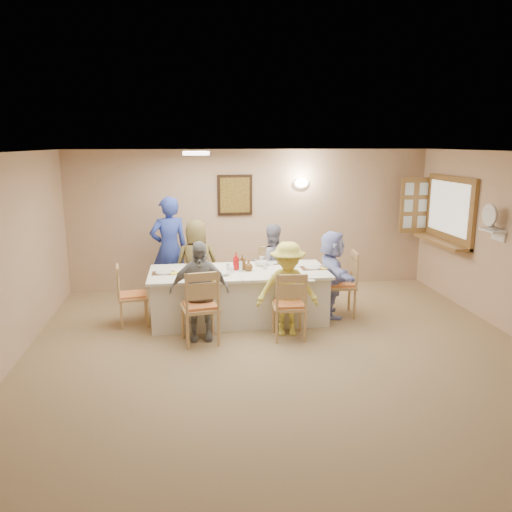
{
  "coord_description": "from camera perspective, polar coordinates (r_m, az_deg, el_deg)",
  "views": [
    {
      "loc": [
        -1.12,
        -5.39,
        2.61
      ],
      "look_at": [
        -0.2,
        1.4,
        1.05
      ],
      "focal_mm": 35.0,
      "sensor_mm": 36.0,
      "label": 1
    }
  ],
  "objects": [
    {
      "name": "ground",
      "position": [
        6.09,
        3.73,
        -12.58
      ],
      "size": [
        7.0,
        7.0,
        0.0
      ],
      "primitive_type": "plane",
      "color": "#8C7659"
    },
    {
      "name": "room_walls",
      "position": [
        5.61,
        3.95,
        1.55
      ],
      "size": [
        7.0,
        7.0,
        7.0
      ],
      "color": "tan",
      "rests_on": "ground"
    },
    {
      "name": "wall_picture",
      "position": [
        8.93,
        -2.43,
        6.97
      ],
      "size": [
        0.62,
        0.05,
        0.72
      ],
      "color": "black",
      "rests_on": "room_walls"
    },
    {
      "name": "wall_sconce",
      "position": [
        9.08,
        5.21,
        8.29
      ],
      "size": [
        0.26,
        0.09,
        0.18
      ],
      "primitive_type": "ellipsoid",
      "color": "white",
      "rests_on": "room_walls"
    },
    {
      "name": "ceiling_light",
      "position": [
        6.89,
        -6.86,
        11.58
      ],
      "size": [
        0.36,
        0.36,
        0.05
      ],
      "primitive_type": "cylinder",
      "color": "white",
      "rests_on": "room_walls"
    },
    {
      "name": "serving_hatch",
      "position": [
        8.98,
        21.27,
        4.86
      ],
      "size": [
        0.06,
        1.5,
        1.15
      ],
      "primitive_type": "cube",
      "color": "brown",
      "rests_on": "room_walls"
    },
    {
      "name": "hatch_sill",
      "position": [
        9.0,
        20.33,
        1.56
      ],
      "size": [
        0.3,
        1.5,
        0.05
      ],
      "primitive_type": "cube",
      "color": "brown",
      "rests_on": "room_walls"
    },
    {
      "name": "shutter_door",
      "position": [
        9.53,
        17.71,
        5.54
      ],
      "size": [
        0.55,
        0.04,
        1.0
      ],
      "primitive_type": "cube",
      "color": "brown",
      "rests_on": "room_walls"
    },
    {
      "name": "fan_shelf",
      "position": [
        7.81,
        25.42,
        2.67
      ],
      "size": [
        0.22,
        0.36,
        0.03
      ],
      "primitive_type": "cube",
      "color": "white",
      "rests_on": "room_walls"
    },
    {
      "name": "desk_fan",
      "position": [
        7.77,
        25.34,
        3.76
      ],
      "size": [
        0.3,
        0.3,
        0.28
      ],
      "primitive_type": null,
      "color": "#A5A5A8",
      "rests_on": "fan_shelf"
    },
    {
      "name": "dining_table",
      "position": [
        7.49,
        -1.96,
        -4.51
      ],
      "size": [
        2.63,
        1.11,
        0.76
      ],
      "primitive_type": "cube",
      "color": "white",
      "rests_on": "ground"
    },
    {
      "name": "chair_back_left",
      "position": [
        8.19,
        -6.71,
        -2.28
      ],
      "size": [
        0.47,
        0.47,
        0.97
      ],
      "primitive_type": null,
      "rotation": [
        0.0,
        0.0,
        0.01
      ],
      "color": "tan",
      "rests_on": "ground"
    },
    {
      "name": "chair_back_right",
      "position": [
        8.3,
        1.6,
        -2.21
      ],
      "size": [
        0.5,
        0.5,
        0.91
      ],
      "primitive_type": null,
      "rotation": [
        0.0,
        0.0,
        -0.16
      ],
      "color": "tan",
      "rests_on": "ground"
    },
    {
      "name": "chair_front_left",
      "position": [
        6.65,
        -6.43,
        -5.63
      ],
      "size": [
        0.56,
        0.56,
        1.02
      ],
      "primitive_type": null,
      "rotation": [
        0.0,
        0.0,
        3.3
      ],
      "color": "tan",
      "rests_on": "ground"
    },
    {
      "name": "chair_front_right",
      "position": [
        6.79,
        3.8,
        -5.51
      ],
      "size": [
        0.48,
        0.48,
        0.95
      ],
      "primitive_type": null,
      "rotation": [
        0.0,
        0.0,
        3.09
      ],
      "color": "tan",
      "rests_on": "ground"
    },
    {
      "name": "chair_left_end",
      "position": [
        7.48,
        -13.89,
        -4.33
      ],
      "size": [
        0.49,
        0.49,
        0.9
      ],
      "primitive_type": null,
      "rotation": [
        0.0,
        0.0,
        1.71
      ],
      "color": "tan",
      "rests_on": "ground"
    },
    {
      "name": "chair_right_end",
      "position": [
        7.75,
        9.53,
        -3.1
      ],
      "size": [
        0.53,
        0.53,
        1.01
      ],
      "primitive_type": null,
      "rotation": [
        0.0,
        0.0,
        -1.68
      ],
      "color": "tan",
      "rests_on": "ground"
    },
    {
      "name": "diner_back_left",
      "position": [
        8.02,
        -6.74,
        -0.92
      ],
      "size": [
        0.76,
        0.54,
        1.43
      ],
      "primitive_type": "imported",
      "rotation": [
        0.0,
        0.0,
        3.2
      ],
      "color": "brown",
      "rests_on": "ground"
    },
    {
      "name": "diner_back_right",
      "position": [
        8.13,
        1.75,
        -0.99
      ],
      "size": [
        0.77,
        0.66,
        1.34
      ],
      "primitive_type": "imported",
      "rotation": [
        0.0,
        0.0,
        3.26
      ],
      "color": "gray",
      "rests_on": "ground"
    },
    {
      "name": "diner_front_left",
      "position": [
        6.72,
        -6.5,
        -3.97
      ],
      "size": [
        0.81,
        0.37,
        1.36
      ],
      "primitive_type": "imported",
      "rotation": [
        0.0,
        0.0,
        -0.03
      ],
      "color": "gray",
      "rests_on": "ground"
    },
    {
      "name": "diner_front_right",
      "position": [
        6.85,
        3.62,
        -3.78
      ],
      "size": [
        0.95,
        0.66,
        1.31
      ],
      "primitive_type": "imported",
      "rotation": [
        0.0,
        0.0,
        -0.1
      ],
      "color": "#E9DE53",
      "rests_on": "ground"
    },
    {
      "name": "diner_right_end",
      "position": [
        7.67,
        8.64,
        -2.01
      ],
      "size": [
        1.25,
        0.46,
        1.33
      ],
      "primitive_type": "imported",
      "rotation": [
        0.0,
        0.0,
        1.54
      ],
      "color": "#ABB5FC",
      "rests_on": "ground"
    },
    {
      "name": "caregiver",
      "position": [
        8.45,
        -9.88,
        0.8
      ],
      "size": [
        0.87,
        0.77,
        1.75
      ],
      "primitive_type": "imported",
      "rotation": [
        0.0,
        0.0,
        3.43
      ],
      "color": "#2A3EA4",
      "rests_on": "ground"
    },
    {
      "name": "placemat_fl",
      "position": [
        6.94,
        -6.57,
        -2.68
      ],
      "size": [
        0.37,
        0.27,
        0.01
      ],
      "primitive_type": "cube",
      "color": "#472B19",
      "rests_on": "dining_table"
    },
    {
      "name": "plate_fl",
      "position": [
        6.94,
        -6.57,
        -2.6
      ],
      "size": [
        0.23,
        0.23,
        0.01
      ],
      "primitive_type": "cylinder",
      "color": "white",
      "rests_on": "dining_table"
    },
    {
      "name": "napkin_fl",
      "position": [
        6.9,
        -5.06,
        -2.69
      ],
      "size": [
        0.15,
        0.15,
        0.01
      ],
      "primitive_type": "cube",
      "color": "yellow",
      "rests_on": "dining_table"
    },
    {
      "name": "placemat_fr",
      "position": [
        7.06,
        3.22,
        -2.34
      ],
      "size": [
        0.33,
        0.25,
        0.01
      ],
      "primitive_type": "cube",
      "color": "#472B19",
      "rests_on": "dining_table"
    },
    {
      "name": "plate_fr",
      "position": [
        7.06,
        3.22,
        -2.27
      ],
      "size": [
        0.24,
        0.24,
        0.01
      ],
      "primitive_type": "cylinder",
      "color": "white",
      "rests_on": "dining_table"
    },
    {
      "name": "napkin_fr",
      "position": [
        7.05,
        4.73,
        -2.34
      ],
      "size": [
        0.14,
        0.14,
        0.01
      ],
      "primitive_type": "cube",
      "color": "yellow",
      "rests_on": "dining_table"
    },
    {
      "name": "placemat_bl",
      "position": [
        7.75,
        -6.71,
        -1.04
      ],
      "size": [
        0.33,
        0.25,
        0.01
      ],
      "primitive_type": "cube",
      "color": "#472B19",
      "rests_on": "dining_table"
    },
    {
      "name": "plate_bl",
      "position": [
        7.75,
        -6.71,
        -0.96
      ],
      "size": [
        0.25,
        0.25,
        0.02
      ],
      "primitive_type": "cylinder",
      "color": "white",
      "rests_on": "dining_table"
    },
    {
      "name": "napkin_bl",
      "position": [
        7.71,
        -5.36,
        -1.03
      ],
      "size": [
        0.15,
        0.15,
        0.01
      ],
      "primitive_type": "cube",
      "color": "yellow",
      "rests_on": "dining_table"
    },
    {
      "name": "placemat_br",
      "position": [
        7.86,
        2.07,
        -0.76
      ],
      "size": [
        0.38,
        0.28,
        0.01
      ],
      "primitive_type": "cube",
      "color": "#472B19",
      "rests_on": "dining_table"
    },
    {
      "name": "plate_br",
      "position": [
        7.86,
        2.07,
        -0.69
      ],
      "size": [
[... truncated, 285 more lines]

